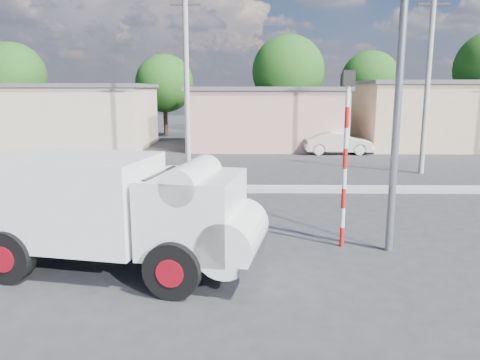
{
  "coord_description": "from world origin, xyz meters",
  "views": [
    {
      "loc": [
        0.81,
        -9.86,
        3.94
      ],
      "look_at": [
        0.59,
        3.57,
        1.3
      ],
      "focal_mm": 35.0,
      "sensor_mm": 36.0,
      "label": 1
    }
  ],
  "objects_px": {
    "car_cream": "(338,143)",
    "bicycle": "(154,230)",
    "cyclist": "(153,217)",
    "truck": "(119,209)",
    "streetlight": "(395,42)",
    "traffic_pole": "(346,145)"
  },
  "relations": [
    {
      "from": "car_cream",
      "to": "bicycle",
      "type": "bearing_deg",
      "value": 154.6
    },
    {
      "from": "car_cream",
      "to": "streetlight",
      "type": "distance_m",
      "value": 18.03
    },
    {
      "from": "cyclist",
      "to": "car_cream",
      "type": "height_order",
      "value": "cyclist"
    },
    {
      "from": "truck",
      "to": "cyclist",
      "type": "distance_m",
      "value": 1.42
    },
    {
      "from": "truck",
      "to": "streetlight",
      "type": "xyz_separation_m",
      "value": [
        6.08,
        1.4,
        3.57
      ]
    },
    {
      "from": "bicycle",
      "to": "traffic_pole",
      "type": "bearing_deg",
      "value": -59.39
    },
    {
      "from": "cyclist",
      "to": "streetlight",
      "type": "bearing_deg",
      "value": -63.4
    },
    {
      "from": "traffic_pole",
      "to": "car_cream",
      "type": "bearing_deg",
      "value": 79.74
    },
    {
      "from": "bicycle",
      "to": "cyclist",
      "type": "height_order",
      "value": "cyclist"
    },
    {
      "from": "cyclist",
      "to": "traffic_pole",
      "type": "distance_m",
      "value": 5.0
    },
    {
      "from": "bicycle",
      "to": "streetlight",
      "type": "xyz_separation_m",
      "value": [
        5.61,
        0.17,
        4.41
      ]
    },
    {
      "from": "streetlight",
      "to": "truck",
      "type": "bearing_deg",
      "value": -167.02
    },
    {
      "from": "truck",
      "to": "bicycle",
      "type": "bearing_deg",
      "value": 79.73
    },
    {
      "from": "car_cream",
      "to": "streetlight",
      "type": "height_order",
      "value": "streetlight"
    },
    {
      "from": "car_cream",
      "to": "traffic_pole",
      "type": "distance_m",
      "value": 17.46
    },
    {
      "from": "traffic_pole",
      "to": "streetlight",
      "type": "height_order",
      "value": "streetlight"
    },
    {
      "from": "bicycle",
      "to": "traffic_pole",
      "type": "height_order",
      "value": "traffic_pole"
    },
    {
      "from": "truck",
      "to": "bicycle",
      "type": "xyz_separation_m",
      "value": [
        0.48,
        1.23,
        -0.84
      ]
    },
    {
      "from": "traffic_pole",
      "to": "streetlight",
      "type": "relative_size",
      "value": 0.48
    },
    {
      "from": "cyclist",
      "to": "bicycle",
      "type": "bearing_deg",
      "value": 0.0
    },
    {
      "from": "bicycle",
      "to": "traffic_pole",
      "type": "xyz_separation_m",
      "value": [
        4.67,
        0.47,
        2.04
      ]
    },
    {
      "from": "truck",
      "to": "streetlight",
      "type": "height_order",
      "value": "streetlight"
    }
  ]
}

